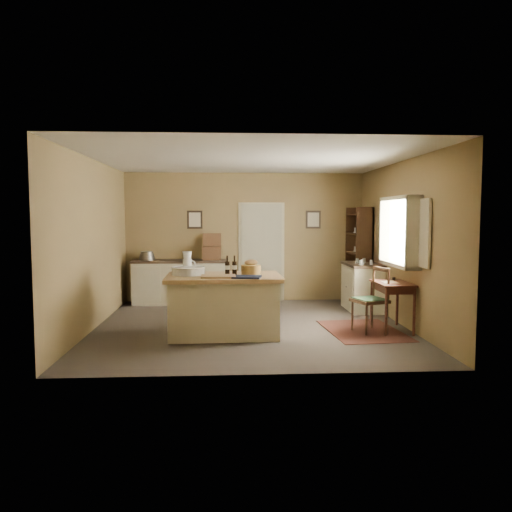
{
  "coord_description": "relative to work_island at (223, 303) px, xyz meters",
  "views": [
    {
      "loc": [
        -0.38,
        -8.02,
        1.8
      ],
      "look_at": [
        0.09,
        0.02,
        1.15
      ],
      "focal_mm": 35.0,
      "sensor_mm": 36.0,
      "label": 1
    }
  ],
  "objects": [
    {
      "name": "ground",
      "position": [
        0.44,
        0.57,
        -0.48
      ],
      "size": [
        5.0,
        5.0,
        0.0
      ],
      "primitive_type": "plane",
      "color": "#4E433B",
      "rests_on": "ground"
    },
    {
      "name": "wall_back",
      "position": [
        0.44,
        3.07,
        0.87
      ],
      "size": [
        5.0,
        0.1,
        2.7
      ],
      "primitive_type": "cube",
      "color": "olive",
      "rests_on": "ground"
    },
    {
      "name": "wall_front",
      "position": [
        0.44,
        -1.93,
        0.87
      ],
      "size": [
        5.0,
        0.1,
        2.7
      ],
      "primitive_type": "cube",
      "color": "olive",
      "rests_on": "ground"
    },
    {
      "name": "wall_left",
      "position": [
        -2.06,
        0.57,
        0.87
      ],
      "size": [
        0.1,
        5.0,
        2.7
      ],
      "primitive_type": "cube",
      "color": "olive",
      "rests_on": "ground"
    },
    {
      "name": "wall_right",
      "position": [
        2.94,
        0.57,
        0.87
      ],
      "size": [
        0.1,
        5.0,
        2.7
      ],
      "primitive_type": "cube",
      "color": "olive",
      "rests_on": "ground"
    },
    {
      "name": "ceiling",
      "position": [
        0.44,
        0.57,
        2.22
      ],
      "size": [
        5.0,
        5.0,
        0.0
      ],
      "primitive_type": "plane",
      "color": "silver",
      "rests_on": "wall_back"
    },
    {
      "name": "door",
      "position": [
        0.79,
        3.04,
        0.57
      ],
      "size": [
        0.97,
        0.06,
        2.11
      ],
      "primitive_type": "cube",
      "color": "#ABA98E",
      "rests_on": "ground"
    },
    {
      "name": "framed_prints",
      "position": [
        0.64,
        3.04,
        1.24
      ],
      "size": [
        2.82,
        0.02,
        0.38
      ],
      "color": "black",
      "rests_on": "ground"
    },
    {
      "name": "window",
      "position": [
        2.86,
        0.37,
        1.07
      ],
      "size": [
        0.25,
        1.99,
        1.12
      ],
      "color": "beige",
      "rests_on": "ground"
    },
    {
      "name": "work_island",
      "position": [
        0.0,
        0.0,
        0.0
      ],
      "size": [
        1.73,
        1.14,
        1.2
      ],
      "rotation": [
        0.0,
        0.0,
        0.02
      ],
      "color": "beige",
      "rests_on": "ground"
    },
    {
      "name": "sideboard",
      "position": [
        -0.9,
        2.77,
        -0.0
      ],
      "size": [
        1.92,
        0.55,
        1.18
      ],
      "color": "beige",
      "rests_on": "ground"
    },
    {
      "name": "rug",
      "position": [
        2.19,
        0.13,
        -0.48
      ],
      "size": [
        1.22,
        1.68,
        0.01
      ],
      "primitive_type": "cube",
      "rotation": [
        0.0,
        0.0,
        0.08
      ],
      "color": "#57261B",
      "rests_on": "ground"
    },
    {
      "name": "writing_desk",
      "position": [
        2.64,
        0.13,
        0.18
      ],
      "size": [
        0.51,
        0.83,
        0.82
      ],
      "color": "#36170F",
      "rests_on": "ground"
    },
    {
      "name": "desk_chair",
      "position": [
        2.26,
        0.05,
        0.01
      ],
      "size": [
        0.59,
        0.59,
        0.98
      ],
      "primitive_type": null,
      "rotation": [
        0.0,
        0.0,
        0.35
      ],
      "color": "#331D10",
      "rests_on": "ground"
    },
    {
      "name": "right_cabinet",
      "position": [
        2.64,
        1.86,
        -0.02
      ],
      "size": [
        0.6,
        1.08,
        0.99
      ],
      "color": "beige",
      "rests_on": "ground"
    },
    {
      "name": "shelving_unit",
      "position": [
        2.79,
        2.57,
        0.5
      ],
      "size": [
        0.34,
        0.89,
        1.97
      ],
      "color": "#331D10",
      "rests_on": "ground"
    }
  ]
}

